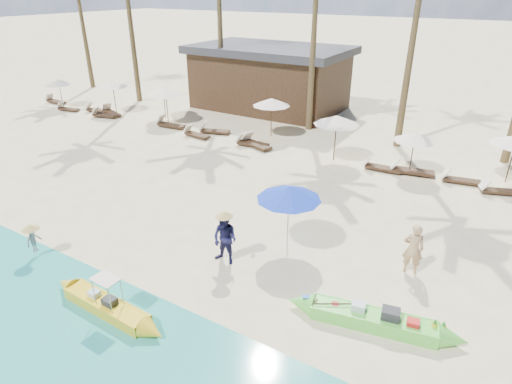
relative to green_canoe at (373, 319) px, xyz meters
The scene contains 30 objects.
ground 5.30m from the green_canoe, behind, with size 240.00×240.00×0.00m, color beige.
wet_sand_strip 6.98m from the green_canoe, 139.15° to the right, with size 240.00×4.50×0.01m, color tan.
green_canoe is the anchor object (origin of this frame).
yellow_canoe 7.16m from the green_canoe, 153.11° to the right, with size 4.60×0.68×1.19m.
tourist 2.99m from the green_canoe, 84.89° to the left, with size 0.62×0.41×1.69m, color tan.
vendor_green 5.00m from the green_canoe, behind, with size 0.85×0.66×1.74m, color #16153B.
vendor_yellow 10.82m from the green_canoe, 166.27° to the right, with size 0.57×0.33×0.89m, color gray.
blue_umbrella 4.62m from the green_canoe, 149.37° to the left, with size 2.13×2.13×2.29m.
resort_parasol_0 28.37m from the green_canoe, 158.70° to the left, with size 1.93×1.93×1.98m.
lounger_0_left 29.68m from the green_canoe, 159.09° to the left, with size 1.82×0.63×0.61m.
lounger_0_right 26.91m from the green_canoe, 158.90° to the left, with size 1.69×0.79×0.55m.
resort_parasol_1 24.76m from the green_canoe, 152.73° to the left, with size 2.10×2.10×2.17m.
lounger_1_left 25.33m from the green_canoe, 155.42° to the left, with size 1.80×0.97×0.59m.
lounger_1_right 23.72m from the green_canoe, 155.44° to the left, with size 1.80×0.97×0.59m.
resort_parasol_2 21.58m from the green_canoe, 146.30° to the left, with size 2.02×2.02×2.08m.
lounger_2_left 24.01m from the green_canoe, 154.01° to the left, with size 1.99×1.19×0.65m.
resort_parasol_3 20.50m from the green_canoe, 146.62° to the left, with size 2.15×2.15×2.21m.
lounger_3_left 19.31m from the green_canoe, 147.22° to the left, with size 1.95×0.76×0.65m.
lounger_3_right 16.85m from the green_canoe, 144.26° to the left, with size 1.77×0.71×0.59m.
resort_parasol_4 15.99m from the green_canoe, 129.02° to the left, with size 2.17×2.17×2.24m.
lounger_4_left 17.09m from the green_canoe, 140.44° to the left, with size 1.90×1.09×0.62m.
lounger_4_right 14.30m from the green_canoe, 134.72° to the left, with size 1.91×0.77×0.63m.
resort_parasol_5 12.01m from the green_canoe, 116.75° to the left, with size 2.26×2.26×2.33m.
lounger_5_left 14.11m from the green_canoe, 133.81° to the left, with size 2.04×1.22×0.66m.
resort_parasol_6 11.09m from the green_canoe, 98.46° to the left, with size 1.93×1.93×1.99m.
lounger_6_left 10.84m from the green_canoe, 105.35° to the left, with size 1.83×0.67×0.61m.
lounger_6_right 10.85m from the green_canoe, 98.28° to the left, with size 2.06×0.96×0.67m.
lounger_7_left 10.87m from the green_canoe, 87.06° to the left, with size 1.74×0.81×0.57m.
lounger_7_right 10.73m from the green_canoe, 78.44° to the left, with size 1.70×1.01×0.55m.
pavilion_west 22.40m from the green_canoe, 126.52° to the left, with size 10.80×6.60×4.30m.
Camera 1 is at (7.10, -9.37, 8.09)m, focal length 30.00 mm.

